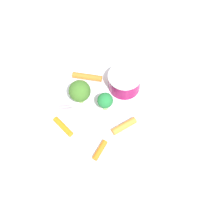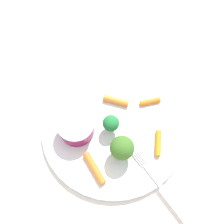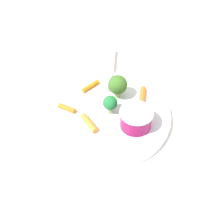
{
  "view_description": "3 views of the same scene",
  "coord_description": "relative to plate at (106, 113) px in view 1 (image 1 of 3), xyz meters",
  "views": [
    {
      "loc": [
        0.32,
        -0.01,
        0.55
      ],
      "look_at": [
        0.01,
        0.01,
        0.03
      ],
      "focal_mm": 52.7,
      "sensor_mm": 36.0,
      "label": 1
    },
    {
      "loc": [
        -0.14,
        -0.14,
        0.51
      ],
      "look_at": [
        0.01,
        0.02,
        0.02
      ],
      "focal_mm": 46.71,
      "sensor_mm": 36.0,
      "label": 2
    },
    {
      "loc": [
        0.02,
        0.37,
        0.4
      ],
      "look_at": [
        -0.01,
        0.02,
        0.03
      ],
      "focal_mm": 41.01,
      "sensor_mm": 36.0,
      "label": 3
    }
  ],
  "objects": [
    {
      "name": "carrot_stick_1",
      "position": [
        0.04,
        0.03,
        0.01
      ],
      "size": [
        0.03,
        0.05,
        0.01
      ],
      "primitive_type": "cylinder",
      "rotation": [
        1.57,
        0.0,
        0.51
      ],
      "color": "orange",
      "rests_on": "plate"
    },
    {
      "name": "plate",
      "position": [
        0.0,
        0.0,
        0.0
      ],
      "size": [
        0.27,
        0.27,
        0.01
      ],
      "primitive_type": "cylinder",
      "color": "white",
      "rests_on": "ground_plane"
    },
    {
      "name": "carrot_stick_0",
      "position": [
        -0.08,
        -0.03,
        0.01
      ],
      "size": [
        0.03,
        0.06,
        0.01
      ],
      "primitive_type": "cylinder",
      "rotation": [
        1.57,
        0.0,
        6.05
      ],
      "color": "orange",
      "rests_on": "plate"
    },
    {
      "name": "carrot_stick_2",
      "position": [
        0.08,
        -0.01,
        0.01
      ],
      "size": [
        0.04,
        0.03,
        0.01
      ],
      "primitive_type": "cylinder",
      "rotation": [
        1.57,
        0.0,
        4.17
      ],
      "color": "orange",
      "rests_on": "plate"
    },
    {
      "name": "carrot_stick_3",
      "position": [
        0.03,
        -0.08,
        0.01
      ],
      "size": [
        0.04,
        0.04,
        0.01
      ],
      "primitive_type": "cylinder",
      "rotation": [
        1.57,
        0.0,
        2.27
      ],
      "color": "orange",
      "rests_on": "plate"
    },
    {
      "name": "broccoli_floret_1",
      "position": [
        -0.03,
        -0.05,
        0.04
      ],
      "size": [
        0.04,
        0.04,
        0.05
      ],
      "color": "#8CAE5E",
      "rests_on": "plate"
    },
    {
      "name": "broccoli_floret_0",
      "position": [
        -0.01,
        -0.0,
        0.03
      ],
      "size": [
        0.03,
        0.03,
        0.04
      ],
      "color": "#93BA71",
      "rests_on": "plate"
    },
    {
      "name": "sauce_cup",
      "position": [
        -0.05,
        0.04,
        0.02
      ],
      "size": [
        0.06,
        0.06,
        0.04
      ],
      "color": "#8C104C",
      "rests_on": "plate"
    },
    {
      "name": "fork",
      "position": [
        -0.02,
        -0.15,
        0.01
      ],
      "size": [
        0.04,
        0.17,
        0.0
      ],
      "color": "#C0B3C1",
      "rests_on": "plate"
    },
    {
      "name": "ground_plane",
      "position": [
        0.0,
        0.0,
        -0.01
      ],
      "size": [
        2.4,
        2.4,
        0.0
      ],
      "primitive_type": "plane",
      "color": "silver"
    }
  ]
}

